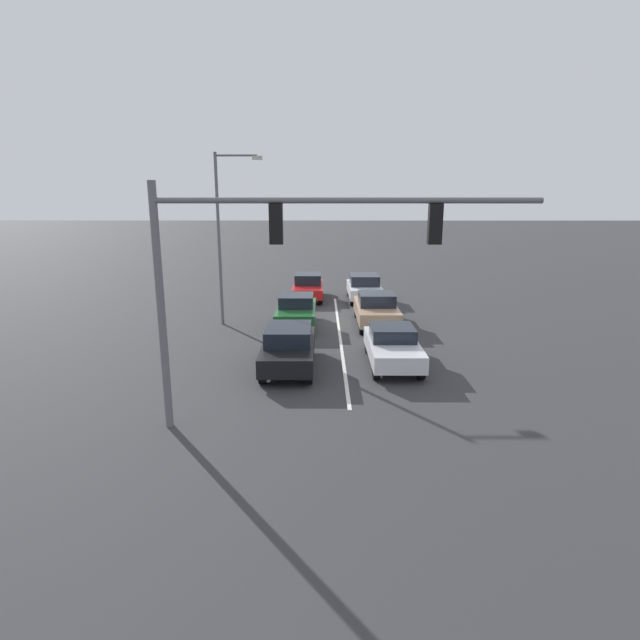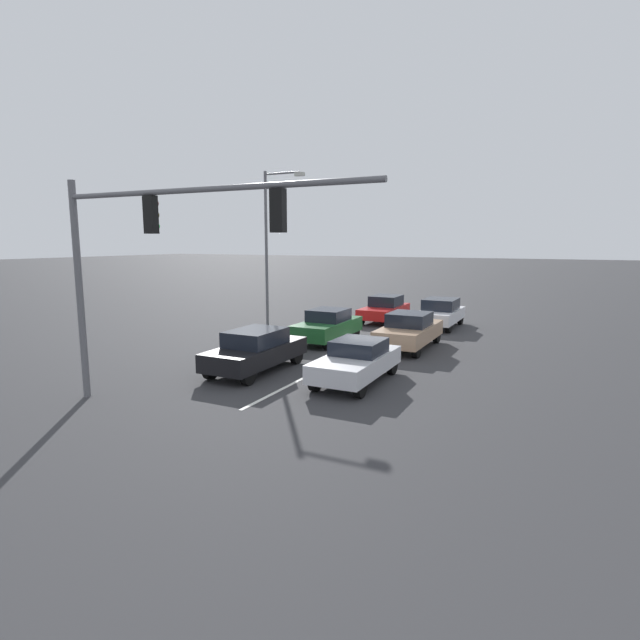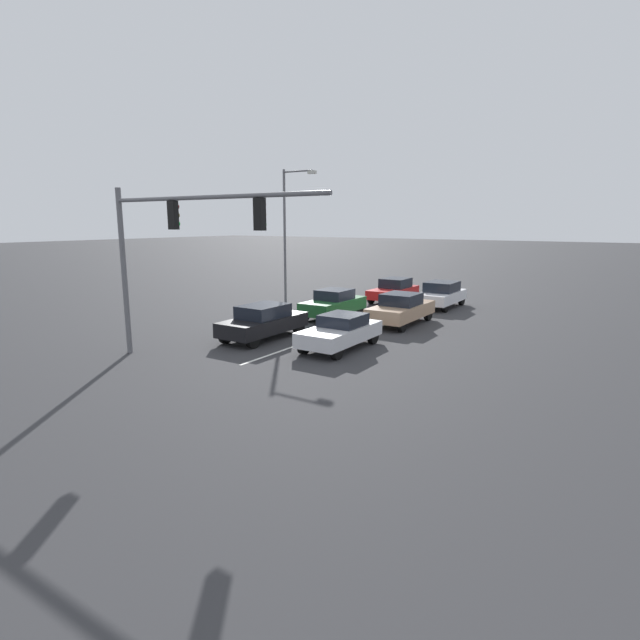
# 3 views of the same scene
# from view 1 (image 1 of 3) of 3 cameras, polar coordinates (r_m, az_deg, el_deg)

# --- Properties ---
(ground_plane) EXTENTS (240.00, 240.00, 0.00)m
(ground_plane) POSITION_cam_1_polar(r_m,az_deg,el_deg) (23.86, 2.09, -0.37)
(ground_plane) COLOR #333335
(lane_stripe_left_divider) EXTENTS (0.12, 16.14, 0.01)m
(lane_stripe_left_divider) POSITION_cam_1_polar(r_m,az_deg,el_deg) (21.86, 2.26, -1.66)
(lane_stripe_left_divider) COLOR silver
(lane_stripe_left_divider) RESTS_ON ground_plane
(car_black_midlane_front) EXTENTS (1.76, 4.29, 1.48)m
(car_black_midlane_front) POSITION_cam_1_polar(r_m,az_deg,el_deg) (17.45, -3.59, -3.05)
(car_black_midlane_front) COLOR black
(car_black_midlane_front) RESTS_ON ground_plane
(car_silver_leftlane_front) EXTENTS (1.73, 4.06, 1.37)m
(car_silver_leftlane_front) POSITION_cam_1_polar(r_m,az_deg,el_deg) (17.93, 8.30, -2.91)
(car_silver_leftlane_front) COLOR silver
(car_silver_leftlane_front) RESTS_ON ground_plane
(car_darkgreen_midlane_second) EXTENTS (1.76, 4.15, 1.48)m
(car_darkgreen_midlane_second) POSITION_cam_1_polar(r_m,az_deg,el_deg) (23.08, -2.72, 1.04)
(car_darkgreen_midlane_second) COLOR #1E5928
(car_darkgreen_midlane_second) RESTS_ON ground_plane
(car_tan_leftlane_second) EXTENTS (1.83, 4.45, 1.54)m
(car_tan_leftlane_second) POSITION_cam_1_polar(r_m,az_deg,el_deg) (23.47, 6.43, 1.27)
(car_tan_leftlane_second) COLOR tan
(car_tan_leftlane_second) RESTS_ON ground_plane
(car_red_midlane_third) EXTENTS (1.74, 4.30, 1.46)m
(car_red_midlane_third) POSITION_cam_1_polar(r_m,az_deg,el_deg) (29.65, -1.37, 3.85)
(car_red_midlane_third) COLOR red
(car_red_midlane_third) RESTS_ON ground_plane
(car_white_leftlane_third) EXTENTS (1.84, 4.13, 1.52)m
(car_white_leftlane_third) POSITION_cam_1_polar(r_m,az_deg,el_deg) (29.22, 5.07, 3.76)
(car_white_leftlane_third) COLOR silver
(car_white_leftlane_third) RESTS_ON ground_plane
(traffic_signal_gantry) EXTENTS (9.24, 0.37, 6.20)m
(traffic_signal_gantry) POSITION_cam_1_polar(r_m,az_deg,el_deg) (12.14, -5.52, 7.60)
(traffic_signal_gantry) COLOR slate
(traffic_signal_gantry) RESTS_ON ground_plane
(street_lamp_right_shoulder) EXTENTS (2.15, 0.24, 7.79)m
(street_lamp_right_shoulder) POSITION_cam_1_polar(r_m,az_deg,el_deg) (23.43, -10.94, 10.38)
(street_lamp_right_shoulder) COLOR slate
(street_lamp_right_shoulder) RESTS_ON ground_plane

